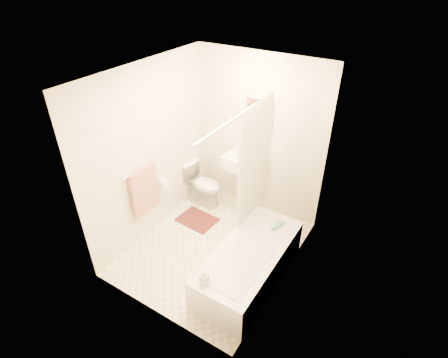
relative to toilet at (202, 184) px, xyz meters
The scene contains 17 objects.
floor 1.15m from the toilet, 46.85° to the right, with size 2.40×2.40×0.00m, color beige.
ceiling 2.34m from the toilet, 46.85° to the right, with size 2.40×2.40×0.00m, color white.
wall_back 1.21m from the toilet, 28.07° to the left, with size 2.00×0.02×2.40m, color beige.
wall_left 1.20m from the toilet, 107.35° to the right, with size 0.02×2.40×2.40m, color beige.
wall_right 2.11m from the toilet, 24.57° to the right, with size 0.02×2.40×2.40m, color beige.
mirror 1.43m from the toilet, 26.87° to the left, with size 0.40×0.03×0.55m, color white.
curtain_rod 2.09m from the toilet, 33.69° to the right, with size 0.03×0.03×1.70m, color silver.
shower_curtain 1.40m from the toilet, 15.95° to the right, with size 0.04×0.80×1.55m, color silver.
towel_bar 1.31m from the toilet, 101.31° to the right, with size 0.02×0.02×0.60m, color silver.
towel 1.15m from the toilet, 99.73° to the right, with size 0.06×0.45×0.66m, color #CC7266.
toilet_paper 0.79m from the toilet, 104.83° to the right, with size 0.12×0.12×0.11m, color white.
toilet is the anchor object (origin of this frame).
sink 0.71m from the toilet, 14.42° to the left, with size 0.54×0.43×1.06m, color white, non-canonical shape.
bathtub 1.72m from the toilet, 35.66° to the right, with size 0.71×1.63×0.46m, color white, non-canonical shape.
bath_mat 0.59m from the toilet, 65.63° to the right, with size 0.56×0.42×0.02m, color #4A2319.
soap_bottle 2.09m from the toilet, 54.35° to the right, with size 0.08×0.08×0.18m, color silver.
scrub_brush 1.57m from the toilet, 16.54° to the right, with size 0.06×0.21×0.04m, color #44AB6C.
Camera 1 is at (1.97, -2.92, 3.44)m, focal length 28.00 mm.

